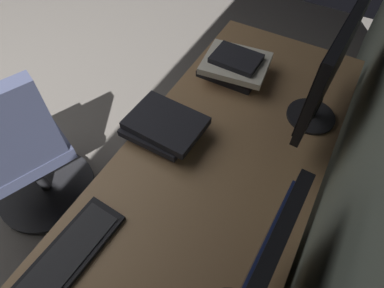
{
  "coord_description": "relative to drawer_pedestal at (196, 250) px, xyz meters",
  "views": [
    {
      "loc": [
        0.52,
        2.18,
        1.73
      ],
      "look_at": [
        0.01,
        1.89,
        0.95
      ],
      "focal_mm": 29.56,
      "sensor_mm": 36.0,
      "label": 1
    }
  ],
  "objects": [
    {
      "name": "book_stack_far",
      "position": [
        -0.24,
        -0.28,
        0.43
      ],
      "size": [
        0.24,
        0.3,
        0.09
      ],
      "color": "beige",
      "rests_on": "desk"
    },
    {
      "name": "keyboard_main",
      "position": [
        0.34,
        -0.28,
        0.39
      ],
      "size": [
        0.43,
        0.16,
        0.02
      ],
      "color": "black",
      "rests_on": "desk"
    },
    {
      "name": "monitor_secondary",
      "position": [
        -0.62,
        0.21,
        0.65
      ],
      "size": [
        0.56,
        0.2,
        0.47
      ],
      "color": "black",
      "rests_on": "desk"
    },
    {
      "name": "office_chair",
      "position": [
        0.05,
        -0.94,
        0.11
      ],
      "size": [
        0.57,
        0.61,
        0.97
      ],
      "color": "#383D56",
      "rests_on": "ground"
    },
    {
      "name": "book_stack_near",
      "position": [
        -0.69,
        -0.19,
        0.44
      ],
      "size": [
        0.27,
        0.31,
        0.11
      ],
      "color": "black",
      "rests_on": "desk"
    },
    {
      "name": "drawer_pedestal",
      "position": [
        0.0,
        0.0,
        0.0
      ],
      "size": [
        0.4,
        0.51,
        0.69
      ],
      "color": "#936D47",
      "rests_on": "ground"
    },
    {
      "name": "desk",
      "position": [
        -0.1,
        -0.03,
        0.32
      ],
      "size": [
        2.01,
        0.73,
        0.73
      ],
      "color": "#936D47",
      "rests_on": "ground"
    }
  ]
}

